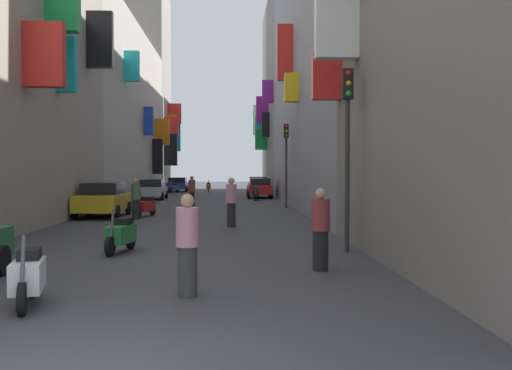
{
  "coord_description": "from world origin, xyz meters",
  "views": [
    {
      "loc": [
        1.69,
        -5.8,
        2.08
      ],
      "look_at": [
        2.9,
        24.96,
        1.3
      ],
      "focal_mm": 42.1,
      "sensor_mm": 36.0,
      "label": 1
    }
  ],
  "objects_px": {
    "scooter_blue": "(174,188)",
    "traffic_light_far_corner": "(286,151)",
    "scooter_black": "(256,194)",
    "pedestrian_near_left": "(192,191)",
    "parked_car_white": "(258,184)",
    "scooter_green": "(121,234)",
    "scooter_white": "(28,276)",
    "parked_car_red": "(259,187)",
    "traffic_light_near_corner": "(347,129)",
    "pedestrian_far_away": "(231,202)",
    "scooter_red": "(146,206)",
    "pedestrian_mid_street": "(187,245)",
    "scooter_orange": "(208,187)",
    "parked_car_yellow": "(103,199)",
    "pedestrian_near_right": "(136,199)",
    "parked_car_blue": "(178,184)",
    "pedestrian_crossing": "(321,230)",
    "parked_car_silver": "(152,189)"
  },
  "relations": [
    {
      "from": "pedestrian_mid_street",
      "to": "scooter_orange",
      "type": "bearing_deg",
      "value": 91.88
    },
    {
      "from": "scooter_white",
      "to": "scooter_red",
      "type": "relative_size",
      "value": 0.92
    },
    {
      "from": "scooter_orange",
      "to": "pedestrian_near_right",
      "type": "xyz_separation_m",
      "value": [
        -1.73,
        -32.51,
        0.4
      ]
    },
    {
      "from": "traffic_light_far_corner",
      "to": "scooter_orange",
      "type": "bearing_deg",
      "value": 101.86
    },
    {
      "from": "pedestrian_near_left",
      "to": "traffic_light_near_corner",
      "type": "xyz_separation_m",
      "value": [
        5.16,
        -18.79,
        2.23
      ]
    },
    {
      "from": "scooter_black",
      "to": "pedestrian_crossing",
      "type": "distance_m",
      "value": 28.4
    },
    {
      "from": "scooter_green",
      "to": "pedestrian_far_away",
      "type": "xyz_separation_m",
      "value": [
        2.75,
        6.61,
        0.44
      ]
    },
    {
      "from": "parked_car_white",
      "to": "scooter_green",
      "type": "distance_m",
      "value": 38.64
    },
    {
      "from": "scooter_black",
      "to": "traffic_light_far_corner",
      "type": "distance_m",
      "value": 8.46
    },
    {
      "from": "parked_car_yellow",
      "to": "traffic_light_far_corner",
      "type": "height_order",
      "value": "traffic_light_far_corner"
    },
    {
      "from": "traffic_light_near_corner",
      "to": "scooter_green",
      "type": "bearing_deg",
      "value": 178.12
    },
    {
      "from": "pedestrian_far_away",
      "to": "traffic_light_far_corner",
      "type": "bearing_deg",
      "value": 74.79
    },
    {
      "from": "pedestrian_mid_street",
      "to": "scooter_red",
      "type": "bearing_deg",
      "value": 100.4
    },
    {
      "from": "traffic_light_near_corner",
      "to": "parked_car_white",
      "type": "bearing_deg",
      "value": 90.91
    },
    {
      "from": "scooter_orange",
      "to": "traffic_light_far_corner",
      "type": "relative_size",
      "value": 0.41
    },
    {
      "from": "scooter_red",
      "to": "scooter_black",
      "type": "height_order",
      "value": "same"
    },
    {
      "from": "parked_car_yellow",
      "to": "pedestrian_near_left",
      "type": "relative_size",
      "value": 2.36
    },
    {
      "from": "pedestrian_near_right",
      "to": "traffic_light_near_corner",
      "type": "xyz_separation_m",
      "value": [
        6.92,
        -10.25,
        2.25
      ]
    },
    {
      "from": "parked_car_yellow",
      "to": "scooter_green",
      "type": "xyz_separation_m",
      "value": [
        2.91,
        -11.52,
        -0.33
      ]
    },
    {
      "from": "parked_car_silver",
      "to": "traffic_light_near_corner",
      "type": "relative_size",
      "value": 0.89
    },
    {
      "from": "parked_car_red",
      "to": "parked_car_silver",
      "type": "xyz_separation_m",
      "value": [
        -7.65,
        -2.07,
        -0.03
      ]
    },
    {
      "from": "scooter_white",
      "to": "traffic_light_far_corner",
      "type": "height_order",
      "value": "traffic_light_far_corner"
    },
    {
      "from": "pedestrian_near_right",
      "to": "traffic_light_near_corner",
      "type": "bearing_deg",
      "value": -55.96
    },
    {
      "from": "scooter_red",
      "to": "pedestrian_near_right",
      "type": "xyz_separation_m",
      "value": [
        -0.18,
        -1.66,
        0.4
      ]
    },
    {
      "from": "pedestrian_near_right",
      "to": "traffic_light_far_corner",
      "type": "xyz_separation_m",
      "value": [
        6.98,
        7.53,
        2.24
      ]
    },
    {
      "from": "traffic_light_far_corner",
      "to": "scooter_blue",
      "type": "bearing_deg",
      "value": 111.03
    },
    {
      "from": "pedestrian_mid_street",
      "to": "pedestrian_far_away",
      "type": "height_order",
      "value": "pedestrian_far_away"
    },
    {
      "from": "parked_car_red",
      "to": "traffic_light_near_corner",
      "type": "height_order",
      "value": "traffic_light_near_corner"
    },
    {
      "from": "parked_car_red",
      "to": "parked_car_blue",
      "type": "xyz_separation_m",
      "value": [
        -7.28,
        13.28,
        -0.05
      ]
    },
    {
      "from": "scooter_blue",
      "to": "pedestrian_mid_street",
      "type": "height_order",
      "value": "pedestrian_mid_street"
    },
    {
      "from": "scooter_red",
      "to": "pedestrian_mid_street",
      "type": "xyz_separation_m",
      "value": [
        3.13,
        -17.03,
        0.38
      ]
    },
    {
      "from": "scooter_black",
      "to": "pedestrian_crossing",
      "type": "xyz_separation_m",
      "value": [
        0.23,
        -28.4,
        0.38
      ]
    },
    {
      "from": "scooter_blue",
      "to": "pedestrian_near_left",
      "type": "distance_m",
      "value": 20.56
    },
    {
      "from": "pedestrian_far_away",
      "to": "scooter_red",
      "type": "bearing_deg",
      "value": 126.74
    },
    {
      "from": "parked_car_blue",
      "to": "pedestrian_near_right",
      "type": "xyz_separation_m",
      "value": [
        1.23,
        -32.54,
        0.14
      ]
    },
    {
      "from": "scooter_blue",
      "to": "traffic_light_near_corner",
      "type": "distance_m",
      "value": 40.06
    },
    {
      "from": "pedestrian_crossing",
      "to": "traffic_light_near_corner",
      "type": "height_order",
      "value": "traffic_light_near_corner"
    },
    {
      "from": "parked_car_white",
      "to": "traffic_light_far_corner",
      "type": "distance_m",
      "value": 20.86
    },
    {
      "from": "parked_car_white",
      "to": "parked_car_yellow",
      "type": "relative_size",
      "value": 1.0
    },
    {
      "from": "scooter_orange",
      "to": "pedestrian_near_right",
      "type": "relative_size",
      "value": 1.1
    },
    {
      "from": "parked_car_blue",
      "to": "pedestrian_near_left",
      "type": "height_order",
      "value": "pedestrian_near_left"
    },
    {
      "from": "parked_car_silver",
      "to": "scooter_orange",
      "type": "relative_size",
      "value": 2.15
    },
    {
      "from": "pedestrian_far_away",
      "to": "scooter_blue",
      "type": "bearing_deg",
      "value": 99.19
    },
    {
      "from": "scooter_black",
      "to": "pedestrian_near_left",
      "type": "height_order",
      "value": "pedestrian_near_left"
    },
    {
      "from": "scooter_green",
      "to": "parked_car_yellow",
      "type": "bearing_deg",
      "value": 104.19
    },
    {
      "from": "parked_car_white",
      "to": "pedestrian_near_left",
      "type": "relative_size",
      "value": 2.37
    },
    {
      "from": "parked_car_red",
      "to": "scooter_orange",
      "type": "height_order",
      "value": "parked_car_red"
    },
    {
      "from": "scooter_blue",
      "to": "traffic_light_far_corner",
      "type": "bearing_deg",
      "value": -68.97
    },
    {
      "from": "scooter_black",
      "to": "scooter_blue",
      "type": "bearing_deg",
      "value": 117.0
    },
    {
      "from": "scooter_green",
      "to": "traffic_light_far_corner",
      "type": "distance_m",
      "value": 18.68
    }
  ]
}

